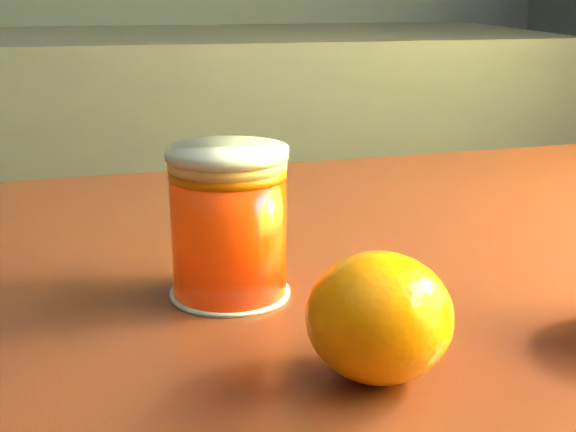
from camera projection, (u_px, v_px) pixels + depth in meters
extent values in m
cube|color=maroon|center=(501.00, 322.00, 0.51)|extent=(1.16, 0.86, 0.04)
cylinder|color=red|center=(229.00, 233.00, 0.48)|extent=(0.07, 0.07, 0.08)
cylinder|color=#EFB161|center=(227.00, 163.00, 0.47)|extent=(0.07, 0.07, 0.01)
cylinder|color=silver|center=(227.00, 154.00, 0.47)|extent=(0.07, 0.07, 0.00)
ellipsoid|color=orange|center=(379.00, 317.00, 0.38)|extent=(0.09, 0.09, 0.06)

